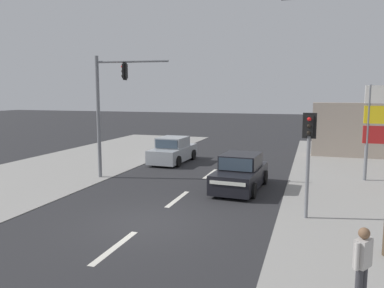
% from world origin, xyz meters
% --- Properties ---
extents(ground_plane, '(140.00, 140.00, 0.00)m').
position_xyz_m(ground_plane, '(0.00, 0.00, 0.00)').
color(ground_plane, '#28282B').
extents(lane_dash_near, '(0.20, 2.40, 0.01)m').
position_xyz_m(lane_dash_near, '(0.00, -2.00, 0.00)').
color(lane_dash_near, silver).
rests_on(lane_dash_near, ground).
extents(lane_dash_mid, '(0.20, 2.40, 0.01)m').
position_xyz_m(lane_dash_mid, '(0.00, 3.00, 0.00)').
color(lane_dash_mid, silver).
rests_on(lane_dash_mid, ground).
extents(lane_dash_far, '(0.20, 2.40, 0.01)m').
position_xyz_m(lane_dash_far, '(0.00, 8.00, 0.00)').
color(lane_dash_far, silver).
rests_on(lane_dash_far, ground).
extents(kerb_left_verge, '(8.00, 40.00, 0.02)m').
position_xyz_m(kerb_left_verge, '(-8.50, 4.00, 0.01)').
color(kerb_left_verge, gray).
rests_on(kerb_left_verge, ground).
extents(traffic_signal_mast, '(3.67, 0.55, 6.00)m').
position_xyz_m(traffic_signal_mast, '(-4.53, 5.57, 3.83)').
color(traffic_signal_mast, slate).
rests_on(traffic_signal_mast, ground).
extents(pedestal_signal_right_kerb, '(0.44, 0.30, 3.56)m').
position_xyz_m(pedestal_signal_right_kerb, '(4.92, 2.12, 2.42)').
color(pedestal_signal_right_kerb, slate).
rests_on(pedestal_signal_right_kerb, ground).
extents(sedan_oncoming_near, '(2.07, 4.32, 1.56)m').
position_xyz_m(sedan_oncoming_near, '(2.08, 5.40, 0.70)').
color(sedan_oncoming_near, black).
rests_on(sedan_oncoming_near, ground).
extents(sedan_receding_far, '(1.99, 4.29, 1.56)m').
position_xyz_m(sedan_receding_far, '(-3.07, 10.59, 0.70)').
color(sedan_receding_far, '#A3A8AD').
rests_on(sedan_receding_far, ground).
extents(pedestrian_at_kerb, '(0.38, 0.49, 1.63)m').
position_xyz_m(pedestrian_at_kerb, '(6.04, -3.09, 0.93)').
color(pedestrian_at_kerb, '#333338').
rests_on(pedestrian_at_kerb, ground).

